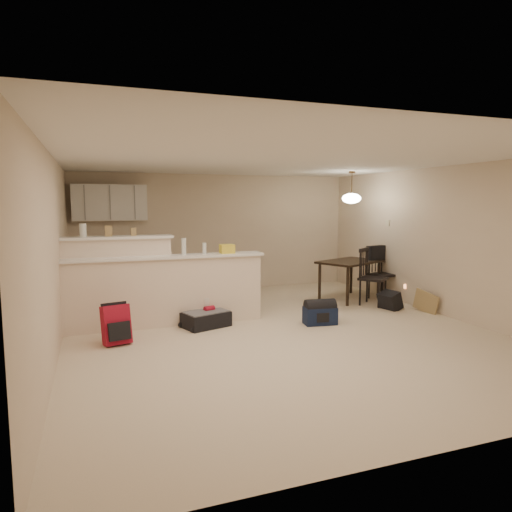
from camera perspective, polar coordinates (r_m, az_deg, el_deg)
name	(u,v)px	position (r m, az deg, el deg)	size (l,w,h in m)	color
room	(279,247)	(6.63, 2.86, 1.10)	(7.00, 7.02, 2.50)	beige
breakfast_bar	(149,287)	(7.23, -13.26, -3.75)	(3.08, 0.58, 1.39)	beige
upper_cabinets	(110,203)	(9.42, -17.82, 6.38)	(1.40, 0.34, 0.70)	white
kitchen_counter	(123,276)	(9.41, -16.26, -2.44)	(1.80, 0.60, 0.90)	white
thermostat	(387,223)	(9.44, 16.11, 4.00)	(0.02, 0.12, 0.12)	beige
jar	(83,230)	(7.22, -20.82, 3.03)	(0.10, 0.10, 0.20)	silver
cereal_box	(108,231)	(7.23, -17.96, 2.98)	(0.10, 0.07, 0.16)	#A18653
small_box	(134,232)	(7.25, -15.06, 2.93)	(0.08, 0.06, 0.12)	#A18653
bottle_a	(184,247)	(7.15, -9.01, 1.18)	(0.07, 0.07, 0.26)	silver
bottle_b	(204,248)	(7.22, -6.47, 0.95)	(0.06, 0.06, 0.18)	silver
bag_lump	(227,249)	(7.32, -3.64, 0.90)	(0.22, 0.18, 0.14)	#A18653
dining_table	(350,265)	(9.15, 11.65, -1.15)	(1.45, 1.24, 0.76)	black
pendant_lamp	(351,198)	(9.07, 11.85, 7.12)	(0.36, 0.36, 0.62)	brown
dining_chair_near	(373,277)	(8.74, 14.43, -2.54)	(0.46, 0.44, 1.06)	black
dining_chair_far	(382,273)	(9.34, 15.52, -2.09)	(0.45, 0.43, 1.03)	black
suitcase	(206,319)	(7.10, -6.27, -7.89)	(0.67, 0.44, 0.23)	black
red_backpack	(116,325)	(6.48, -17.09, -8.21)	(0.35, 0.22, 0.53)	maroon
navy_duffel	(320,316)	(7.27, 8.00, -7.39)	(0.50, 0.27, 0.27)	#121D3B
black_daypack	(390,301)	(8.52, 16.40, -5.40)	(0.35, 0.25, 0.31)	black
cardboard_sheet	(426,302)	(8.46, 20.46, -5.44)	(0.48, 0.02, 0.36)	#A18653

